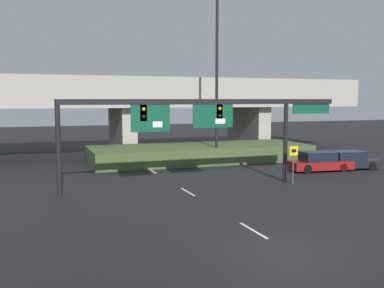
{
  "coord_description": "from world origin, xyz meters",
  "views": [
    {
      "loc": [
        -8.49,
        -13.64,
        5.4
      ],
      "look_at": [
        0.0,
        9.99,
        2.88
      ],
      "focal_mm": 42.0,
      "sensor_mm": 36.0,
      "label": 1
    }
  ],
  "objects_px": {
    "parked_sedan_mid_right": "(349,161)",
    "parked_sedan_near_right": "(319,162)",
    "highway_light_pole_near": "(217,67)",
    "signal_gantry": "(200,115)",
    "speed_limit_sign": "(293,159)"
  },
  "relations": [
    {
      "from": "highway_light_pole_near",
      "to": "parked_sedan_mid_right",
      "type": "distance_m",
      "value": 12.89
    },
    {
      "from": "speed_limit_sign",
      "to": "parked_sedan_near_right",
      "type": "bearing_deg",
      "value": 39.72
    },
    {
      "from": "signal_gantry",
      "to": "speed_limit_sign",
      "type": "xyz_separation_m",
      "value": [
        5.86,
        -1.12,
        -2.8
      ]
    },
    {
      "from": "signal_gantry",
      "to": "parked_sedan_mid_right",
      "type": "relative_size",
      "value": 3.83
    },
    {
      "from": "signal_gantry",
      "to": "parked_sedan_mid_right",
      "type": "xyz_separation_m",
      "value": [
        13.47,
        2.93,
        -3.79
      ]
    },
    {
      "from": "highway_light_pole_near",
      "to": "parked_sedan_mid_right",
      "type": "bearing_deg",
      "value": -36.29
    },
    {
      "from": "signal_gantry",
      "to": "speed_limit_sign",
      "type": "height_order",
      "value": "signal_gantry"
    },
    {
      "from": "speed_limit_sign",
      "to": "parked_sedan_near_right",
      "type": "distance_m",
      "value": 6.35
    },
    {
      "from": "highway_light_pole_near",
      "to": "parked_sedan_near_right",
      "type": "bearing_deg",
      "value": -47.68
    },
    {
      "from": "signal_gantry",
      "to": "parked_sedan_mid_right",
      "type": "bearing_deg",
      "value": 12.27
    },
    {
      "from": "signal_gantry",
      "to": "speed_limit_sign",
      "type": "relative_size",
      "value": 7.09
    },
    {
      "from": "speed_limit_sign",
      "to": "highway_light_pole_near",
      "type": "distance_m",
      "value": 12.17
    },
    {
      "from": "parked_sedan_mid_right",
      "to": "parked_sedan_near_right",
      "type": "bearing_deg",
      "value": -171.44
    },
    {
      "from": "signal_gantry",
      "to": "parked_sedan_near_right",
      "type": "height_order",
      "value": "signal_gantry"
    },
    {
      "from": "parked_sedan_near_right",
      "to": "parked_sedan_mid_right",
      "type": "height_order",
      "value": "parked_sedan_near_right"
    }
  ]
}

